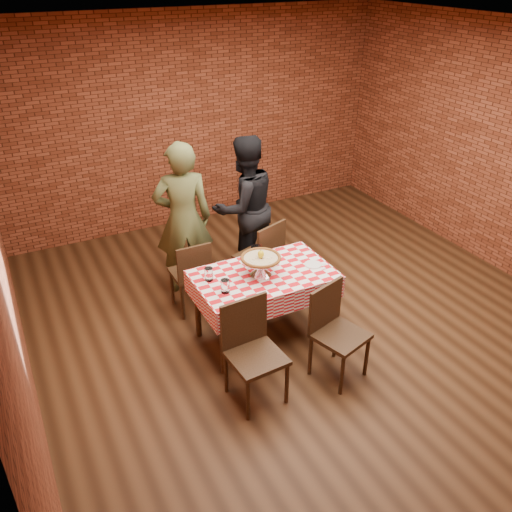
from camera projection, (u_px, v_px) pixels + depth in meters
name	position (u px, v px, depth m)	size (l,w,h in m)	color
ground	(307.00, 322.00, 5.77)	(6.00, 6.00, 0.00)	black
back_wall	(197.00, 121.00, 7.38)	(5.50, 5.50, 0.00)	#622916
table	(263.00, 306.00, 5.37)	(1.33, 0.80, 0.75)	#3A2617
tablecloth	(264.00, 284.00, 5.24)	(1.37, 0.83, 0.23)	red
pizza_stand	(261.00, 266.00, 5.13)	(0.38, 0.38, 0.17)	silver
pizza	(261.00, 258.00, 5.09)	(0.39, 0.39, 0.03)	beige
lemon	(261.00, 254.00, 5.07)	(0.06, 0.06, 0.08)	yellow
water_glass_left	(225.00, 286.00, 4.87)	(0.08, 0.08, 0.13)	white
water_glass_right	(209.00, 274.00, 5.05)	(0.08, 0.08, 0.13)	white
side_plate	(313.00, 265.00, 5.32)	(0.17, 0.17, 0.01)	white
sweetener_packet_a	(323.00, 268.00, 5.27)	(0.05, 0.04, 0.01)	white
sweetener_packet_b	(324.00, 264.00, 5.34)	(0.05, 0.04, 0.01)	white
condiment_caddy	(257.00, 253.00, 5.38)	(0.11, 0.09, 0.16)	silver
chair_near_left	(256.00, 356.00, 4.57)	(0.45, 0.45, 0.93)	#3A2617
chair_near_right	(340.00, 335.00, 4.83)	(0.43, 0.43, 0.91)	#3A2617
chair_far_left	(190.00, 275.00, 5.80)	(0.38, 0.38, 0.86)	#3A2617
chair_far_right	(258.00, 256.00, 6.09)	(0.44, 0.44, 0.92)	#3A2617
diner_olive	(183.00, 219.00, 5.94)	(0.65, 0.43, 1.78)	#4C512B
diner_black	(245.00, 207.00, 6.31)	(0.83, 0.65, 1.72)	black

